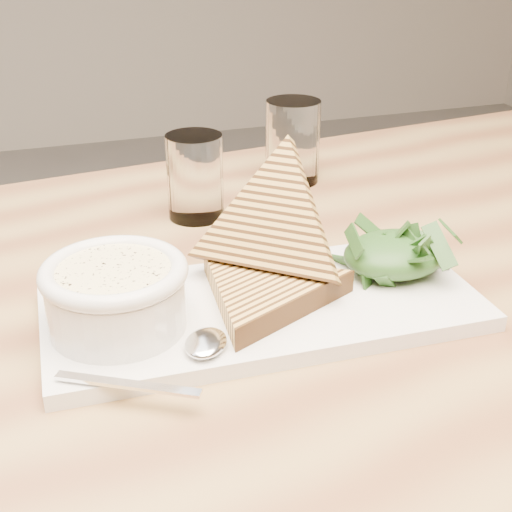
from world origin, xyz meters
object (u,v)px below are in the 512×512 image
object	(u,v)px
soup_bowl	(117,303)
glass_near	(195,177)
platter	(263,308)
glass_far	(293,142)
table_top	(374,293)

from	to	relation	value
soup_bowl	glass_near	world-z (taller)	glass_near
platter	glass_far	bearing A→B (deg)	64.57
platter	glass_far	distance (m)	0.35
platter	glass_near	size ratio (longest dim) A/B	3.89
table_top	glass_far	size ratio (longest dim) A/B	11.79
soup_bowl	glass_far	distance (m)	0.42
platter	glass_near	xyz separation A→B (m)	(-0.00, 0.24, 0.04)
glass_far	soup_bowl	bearing A→B (deg)	-131.25
soup_bowl	glass_far	size ratio (longest dim) A/B	1.06
soup_bowl	platter	bearing A→B (deg)	1.08
soup_bowl	glass_near	distance (m)	0.27
soup_bowl	glass_near	size ratio (longest dim) A/B	1.15
table_top	platter	bearing A→B (deg)	-164.60
glass_far	glass_near	bearing A→B (deg)	-152.75
table_top	platter	distance (m)	0.14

